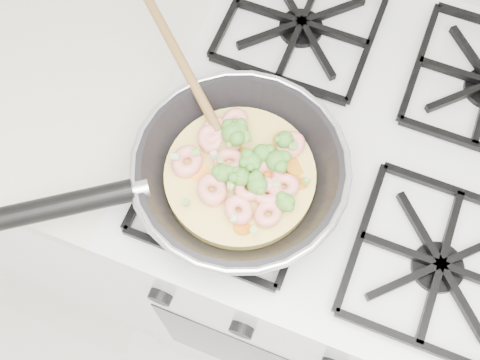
% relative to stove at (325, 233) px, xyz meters
% --- Properties ---
extents(stove, '(0.60, 0.60, 0.92)m').
position_rel_stove_xyz_m(stove, '(0.00, 0.00, 0.00)').
color(stove, silver).
rests_on(stove, ground).
extents(skillet, '(0.43, 0.43, 0.09)m').
position_rel_stove_xyz_m(skillet, '(-0.14, -0.14, 0.50)').
color(skillet, black).
rests_on(skillet, stove).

